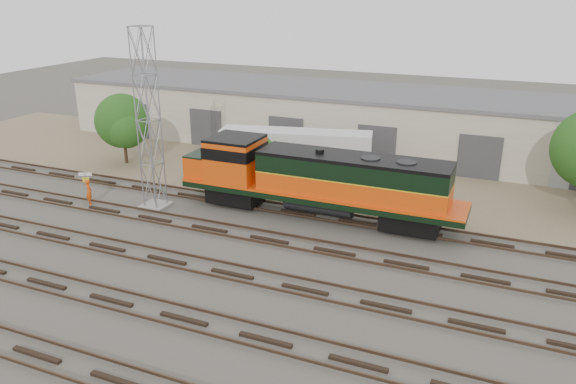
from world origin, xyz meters
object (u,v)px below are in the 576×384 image
at_px(worker, 89,192).
at_px(semi_trailer, 299,148).
at_px(locomotive, 314,179).
at_px(signal_tower, 149,124).

xyz_separation_m(worker, semi_trailer, (10.74, 11.29, 1.37)).
bearing_deg(semi_trailer, worker, -146.24).
bearing_deg(worker, semi_trailer, -94.31).
xyz_separation_m(locomotive, signal_tower, (-10.33, -2.63, 3.18)).
relative_size(locomotive, worker, 10.44).
relative_size(locomotive, semi_trailer, 1.55).
bearing_deg(worker, signal_tower, -124.20).
xyz_separation_m(locomotive, worker, (-14.74, -3.94, -1.63)).
height_order(worker, semi_trailer, semi_trailer).
bearing_deg(worker, locomotive, -125.80).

